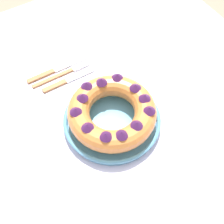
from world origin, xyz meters
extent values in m
plane|color=gray|center=(0.00, 0.00, 0.00)|extent=(8.00, 8.00, 0.00)
cube|color=silver|center=(0.00, 0.00, 0.72)|extent=(1.36, 1.27, 0.03)
cylinder|color=brown|center=(-0.61, 0.56, 0.35)|extent=(0.06, 0.06, 0.70)
cylinder|color=#518EB2|center=(-0.03, 0.03, 0.74)|extent=(0.27, 0.27, 0.01)
torus|color=#518EB2|center=(-0.03, 0.03, 0.76)|extent=(0.29, 0.29, 0.01)
torus|color=#C67538|center=(-0.03, 0.03, 0.80)|extent=(0.25, 0.25, 0.06)
cone|color=#3D1947|center=(-0.11, 0.04, 0.83)|extent=(0.05, 0.05, 0.02)
cone|color=#3D1947|center=(-0.12, 0.00, 0.83)|extent=(0.04, 0.04, 0.02)
cone|color=#3D1947|center=(-0.09, -0.03, 0.83)|extent=(0.05, 0.05, 0.02)
cone|color=#3D1947|center=(-0.06, -0.07, 0.83)|extent=(0.05, 0.05, 0.02)
cone|color=#3D1947|center=(0.00, -0.06, 0.83)|extent=(0.04, 0.04, 0.02)
cone|color=#3D1947|center=(0.05, -0.04, 0.83)|extent=(0.05, 0.05, 0.02)
cone|color=#3D1947|center=(0.07, 0.00, 0.83)|extent=(0.04, 0.04, 0.02)
cone|color=#3D1947|center=(0.06, 0.05, 0.83)|extent=(0.04, 0.04, 0.02)
cone|color=#3D1947|center=(0.04, 0.10, 0.83)|extent=(0.04, 0.04, 0.02)
cone|color=#3D1947|center=(0.00, 0.12, 0.83)|extent=(0.04, 0.04, 0.02)
cone|color=#3D1947|center=(-0.04, 0.12, 0.83)|extent=(0.04, 0.04, 0.02)
cone|color=#3D1947|center=(-0.10, 0.09, 0.83)|extent=(0.04, 0.04, 0.02)
cube|color=#936038|center=(-0.27, -0.05, 0.74)|extent=(0.01, 0.14, 0.01)
cube|color=silver|center=(-0.27, 0.05, 0.74)|extent=(0.02, 0.06, 0.01)
cube|color=#936038|center=(-0.30, -0.08, 0.74)|extent=(0.02, 0.10, 0.01)
cube|color=silver|center=(-0.30, 0.03, 0.74)|extent=(0.02, 0.12, 0.00)
cube|color=#936038|center=(-0.24, -0.06, 0.74)|extent=(0.02, 0.08, 0.01)
cube|color=silver|center=(-0.24, 0.03, 0.74)|extent=(0.02, 0.10, 0.00)
camera|label=1|loc=(0.39, -0.23, 1.53)|focal=50.00mm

